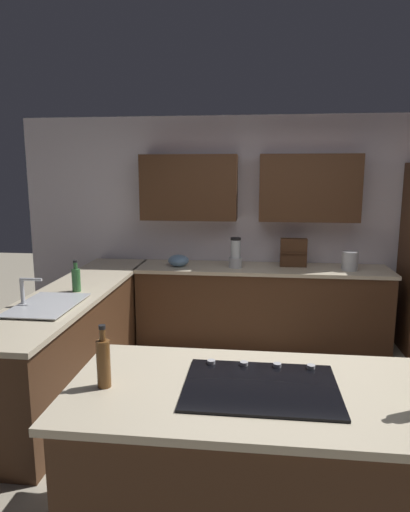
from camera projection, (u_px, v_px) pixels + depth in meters
ground_plane at (274, 424)px, 3.55m from camera, size 14.00×14.00×0.00m
wall_back at (265, 218)px, 5.29m from camera, size 6.00×0.44×2.60m
lower_cabinets_back at (261, 307)px, 5.16m from camera, size 2.80×0.60×0.86m
countertop_back at (262, 269)px, 5.08m from camera, size 2.84×0.64×0.04m
lower_cabinets_side at (78, 337)px, 4.21m from camera, size 0.60×2.90×0.86m
countertop_side at (75, 291)px, 4.13m from camera, size 0.64×2.94×0.04m
island_base at (259, 473)px, 2.31m from camera, size 1.85×0.87×0.86m
island_top at (261, 392)px, 2.23m from camera, size 1.93×0.95×0.04m
sink_unit at (46, 304)px, 3.58m from camera, size 0.46×0.70×0.23m
cooktop at (261, 386)px, 2.23m from camera, size 0.76×0.56×0.03m
blender at (236, 255)px, 5.03m from camera, size 0.15×0.15×0.34m
mixing_bowl at (178, 260)px, 5.12m from camera, size 0.24×0.24×0.13m
spice_rack at (293, 253)px, 5.08m from camera, size 0.29×0.11×0.32m
kettle at (350, 261)px, 4.90m from camera, size 0.17×0.17×0.21m
dish_soap_bottle at (76, 279)px, 4.02m from camera, size 0.08×0.08×0.28m
oil_bottle at (104, 362)px, 2.22m from camera, size 0.07×0.07×0.32m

